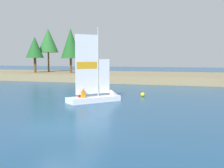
% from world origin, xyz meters
% --- Properties ---
extents(ground_plane, '(200.00, 200.00, 0.00)m').
position_xyz_m(ground_plane, '(0.00, 0.00, 0.00)').
color(ground_plane, navy).
extents(shore_bank, '(80.00, 14.20, 1.05)m').
position_xyz_m(shore_bank, '(0.00, 30.96, 0.53)').
color(shore_bank, '#897A56').
rests_on(shore_bank, ground).
extents(shoreline_tree_left, '(2.88, 2.88, 5.86)m').
position_xyz_m(shoreline_tree_left, '(-19.62, 28.56, 5.13)').
color(shoreline_tree_left, brown).
rests_on(shoreline_tree_left, shore_bank).
extents(shoreline_tree_midleft, '(3.47, 3.47, 7.38)m').
position_xyz_m(shoreline_tree_midleft, '(-18.69, 31.26, 6.39)').
color(shoreline_tree_midleft, brown).
rests_on(shoreline_tree_midleft, shore_bank).
extents(shoreline_tree_centre, '(3.12, 3.12, 7.10)m').
position_xyz_m(shoreline_tree_centre, '(-13.76, 29.74, 5.74)').
color(shoreline_tree_centre, brown).
rests_on(shoreline_tree_centre, shore_bank).
extents(sailboat, '(4.00, 4.47, 6.18)m').
position_xyz_m(sailboat, '(-0.97, 8.80, 0.44)').
color(sailboat, white).
rests_on(sailboat, ground).
extents(channel_buoy, '(0.38, 0.38, 0.38)m').
position_xyz_m(channel_buoy, '(1.60, 12.36, 0.19)').
color(channel_buoy, yellow).
rests_on(channel_buoy, ground).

